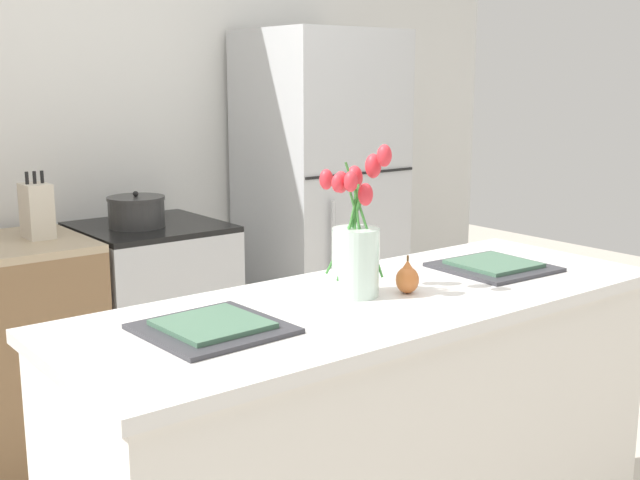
{
  "coord_description": "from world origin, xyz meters",
  "views": [
    {
      "loc": [
        -1.44,
        -1.6,
        1.56
      ],
      "look_at": [
        0.0,
        0.25,
        1.08
      ],
      "focal_mm": 45.0,
      "sensor_mm": 36.0,
      "label": 1
    }
  ],
  "objects_px": {
    "flower_vase": "(356,245)",
    "plate_setting_left": "(213,327)",
    "pear_figurine": "(407,278)",
    "cooking_pot": "(136,212)",
    "refrigerator": "(320,209)",
    "knife_block": "(37,211)",
    "plate_setting_right": "(494,266)",
    "stove_range": "(154,324)"
  },
  "relations": [
    {
      "from": "flower_vase",
      "to": "pear_figurine",
      "type": "bearing_deg",
      "value": -28.85
    },
    {
      "from": "flower_vase",
      "to": "plate_setting_right",
      "type": "height_order",
      "value": "flower_vase"
    },
    {
      "from": "stove_range",
      "to": "refrigerator",
      "type": "height_order",
      "value": "refrigerator"
    },
    {
      "from": "plate_setting_right",
      "to": "knife_block",
      "type": "distance_m",
      "value": 1.83
    },
    {
      "from": "plate_setting_left",
      "to": "pear_figurine",
      "type": "bearing_deg",
      "value": -3.61
    },
    {
      "from": "plate_setting_left",
      "to": "cooking_pot",
      "type": "height_order",
      "value": "cooking_pot"
    },
    {
      "from": "refrigerator",
      "to": "knife_block",
      "type": "relative_size",
      "value": 6.59
    },
    {
      "from": "cooking_pot",
      "to": "pear_figurine",
      "type": "bearing_deg",
      "value": -87.7
    },
    {
      "from": "pear_figurine",
      "to": "knife_block",
      "type": "distance_m",
      "value": 1.7
    },
    {
      "from": "stove_range",
      "to": "pear_figurine",
      "type": "relative_size",
      "value": 8.44
    },
    {
      "from": "cooking_pot",
      "to": "knife_block",
      "type": "bearing_deg",
      "value": 177.06
    },
    {
      "from": "pear_figurine",
      "to": "plate_setting_right",
      "type": "distance_m",
      "value": 0.42
    },
    {
      "from": "plate_setting_left",
      "to": "plate_setting_right",
      "type": "distance_m",
      "value": 1.02
    },
    {
      "from": "pear_figurine",
      "to": "cooking_pot",
      "type": "relative_size",
      "value": 0.44
    },
    {
      "from": "pear_figurine",
      "to": "cooking_pot",
      "type": "xyz_separation_m",
      "value": [
        -0.06,
        1.61,
        -0.02
      ]
    },
    {
      "from": "refrigerator",
      "to": "knife_block",
      "type": "xyz_separation_m",
      "value": [
        -1.44,
        0.0,
        0.14
      ]
    },
    {
      "from": "pear_figurine",
      "to": "plate_setting_right",
      "type": "relative_size",
      "value": 0.33
    },
    {
      "from": "plate_setting_right",
      "to": "cooking_pot",
      "type": "bearing_deg",
      "value": 107.04
    },
    {
      "from": "stove_range",
      "to": "plate_setting_left",
      "type": "distance_m",
      "value": 1.78
    },
    {
      "from": "flower_vase",
      "to": "pear_figurine",
      "type": "xyz_separation_m",
      "value": [
        0.13,
        -0.07,
        -0.1
      ]
    },
    {
      "from": "plate_setting_right",
      "to": "flower_vase",
      "type": "bearing_deg",
      "value": 176.49
    },
    {
      "from": "refrigerator",
      "to": "plate_setting_left",
      "type": "relative_size",
      "value": 5.4
    },
    {
      "from": "stove_range",
      "to": "flower_vase",
      "type": "height_order",
      "value": "flower_vase"
    },
    {
      "from": "refrigerator",
      "to": "plate_setting_left",
      "type": "height_order",
      "value": "refrigerator"
    },
    {
      "from": "stove_range",
      "to": "plate_setting_right",
      "type": "bearing_deg",
      "value": -75.45
    },
    {
      "from": "refrigerator",
      "to": "pear_figurine",
      "type": "relative_size",
      "value": 16.38
    },
    {
      "from": "pear_figurine",
      "to": "plate_setting_right",
      "type": "xyz_separation_m",
      "value": [
        0.42,
        0.04,
        -0.03
      ]
    },
    {
      "from": "stove_range",
      "to": "pear_figurine",
      "type": "bearing_deg",
      "value": -90.15
    },
    {
      "from": "plate_setting_right",
      "to": "cooking_pot",
      "type": "distance_m",
      "value": 1.64
    },
    {
      "from": "cooking_pot",
      "to": "plate_setting_right",
      "type": "bearing_deg",
      "value": -72.96
    },
    {
      "from": "pear_figurine",
      "to": "stove_range",
      "type": "bearing_deg",
      "value": 89.85
    },
    {
      "from": "refrigerator",
      "to": "stove_range",
      "type": "bearing_deg",
      "value": -179.96
    },
    {
      "from": "plate_setting_left",
      "to": "cooking_pot",
      "type": "xyz_separation_m",
      "value": [
        0.54,
        1.57,
        0.02
      ]
    },
    {
      "from": "refrigerator",
      "to": "plate_setting_right",
      "type": "height_order",
      "value": "refrigerator"
    },
    {
      "from": "knife_block",
      "to": "pear_figurine",
      "type": "bearing_deg",
      "value": -73.47
    },
    {
      "from": "plate_setting_left",
      "to": "stove_range",
      "type": "bearing_deg",
      "value": 68.92
    },
    {
      "from": "stove_range",
      "to": "refrigerator",
      "type": "relative_size",
      "value": 0.52
    },
    {
      "from": "flower_vase",
      "to": "cooking_pot",
      "type": "bearing_deg",
      "value": 87.54
    },
    {
      "from": "flower_vase",
      "to": "plate_setting_left",
      "type": "xyz_separation_m",
      "value": [
        -0.48,
        -0.03,
        -0.13
      ]
    },
    {
      "from": "refrigerator",
      "to": "cooking_pot",
      "type": "distance_m",
      "value": 1.02
    },
    {
      "from": "plate_setting_right",
      "to": "knife_block",
      "type": "height_order",
      "value": "knife_block"
    },
    {
      "from": "refrigerator",
      "to": "plate_setting_right",
      "type": "distance_m",
      "value": 1.68
    }
  ]
}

